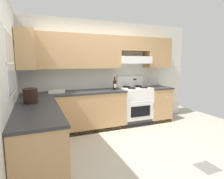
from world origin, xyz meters
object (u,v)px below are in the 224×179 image
wine_bottle (115,84)px  bowl (56,92)px  stove (135,105)px  bucket (31,95)px

wine_bottle → bowl: (-1.33, 0.07, -0.11)m
stove → wine_bottle: 0.81m
stove → bowl: (-1.92, 0.02, 0.45)m
wine_bottle → bowl: size_ratio=0.99×
bucket → stove: bearing=20.2°
wine_bottle → bucket: 2.01m
bowl → bucket: (-0.49, -0.91, 0.11)m
wine_bottle → bucket: bearing=-155.5°
bowl → bucket: bearing=-118.5°
stove → bowl: stove is taller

